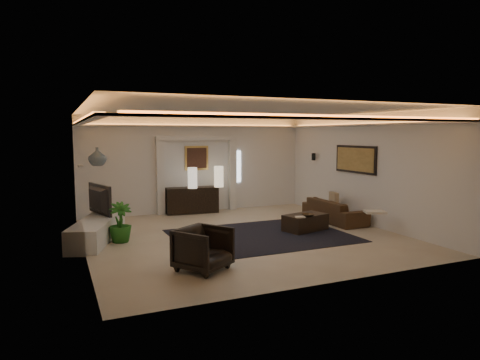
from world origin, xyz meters
name	(u,v)px	position (x,y,z in m)	size (l,w,h in m)	color
floor	(242,236)	(0.00, 0.00, 0.00)	(7.00, 7.00, 0.00)	beige
ceiling	(242,111)	(0.00, 0.00, 2.90)	(7.00, 7.00, 0.00)	white
wall_back	(196,165)	(0.00, 3.50, 1.45)	(7.00, 7.00, 0.00)	white
wall_front	(332,193)	(0.00, -3.50, 1.45)	(7.00, 7.00, 0.00)	white
wall_left	(82,181)	(-3.50, 0.00, 1.45)	(7.00, 7.00, 0.00)	white
wall_right	(363,169)	(3.50, 0.00, 1.45)	(7.00, 7.00, 0.00)	white
cove_soffit	(242,123)	(0.00, 0.00, 2.62)	(7.00, 7.00, 0.04)	silver
daylight_slit	(237,166)	(1.35, 3.48, 1.35)	(0.25, 0.03, 1.00)	white
area_rug	(261,236)	(0.40, -0.20, 0.01)	(4.00, 3.00, 0.01)	black
pilaster_left	(160,178)	(-1.15, 3.40, 1.10)	(0.22, 0.20, 2.20)	silver
pilaster_right	(232,175)	(1.15, 3.40, 1.10)	(0.22, 0.20, 2.20)	silver
alcove_header	(197,138)	(0.00, 3.40, 2.25)	(2.52, 0.20, 0.12)	silver
painting_frame	(197,158)	(0.00, 3.47, 1.65)	(0.74, 0.04, 0.74)	tan
painting_canvas	(197,158)	(0.00, 3.44, 1.65)	(0.62, 0.02, 0.62)	#4C2D1E
art_panel_frame	(356,159)	(3.47, 0.30, 1.70)	(0.04, 1.64, 0.74)	black
art_panel_gold	(355,159)	(3.44, 0.30, 1.70)	(0.02, 1.50, 0.62)	tan
wall_sconce	(314,157)	(3.38, 2.20, 1.68)	(0.12, 0.12, 0.22)	black
wall_niche	(81,166)	(-3.44, 1.40, 1.65)	(0.10, 0.55, 0.04)	silver
console	(192,200)	(-0.23, 3.25, 0.40)	(1.55, 0.48, 0.77)	black
lamp_left	(193,178)	(-0.28, 3.01, 1.09)	(0.28, 0.28, 0.61)	beige
lamp_right	(219,177)	(0.55, 3.01, 1.09)	(0.28, 0.28, 0.63)	beige
media_ledge	(98,229)	(-3.15, 1.00, 0.22)	(0.67, 2.68, 0.50)	silver
tv	(95,201)	(-3.15, 1.53, 0.81)	(0.16, 1.24, 0.71)	black
figurine	(92,203)	(-3.15, 2.34, 0.64)	(0.14, 0.14, 0.39)	#4B3920
ginger_jar	(97,157)	(-3.10, 1.05, 1.88)	(0.39, 0.39, 0.41)	#354A59
plant	(120,222)	(-2.71, 0.54, 0.44)	(0.49, 0.49, 0.88)	#23661B
sofa	(334,211)	(2.97, 0.51, 0.30)	(0.79, 2.03, 0.59)	#311E14
throw_blanket	(375,212)	(2.91, -1.16, 0.55)	(0.47, 0.38, 0.05)	white
throw_pillow	(334,200)	(3.15, 0.79, 0.55)	(0.12, 0.41, 0.41)	tan
coffee_table	(305,222)	(1.64, -0.13, 0.20)	(1.08, 0.59, 0.40)	black
bowl	(308,215)	(1.53, -0.42, 0.45)	(0.29, 0.29, 0.07)	#322415
magazine	(300,217)	(1.31, -0.42, 0.42)	(0.23, 0.16, 0.03)	beige
armchair	(203,249)	(-1.66, -2.06, 0.38)	(0.81, 0.84, 0.76)	black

